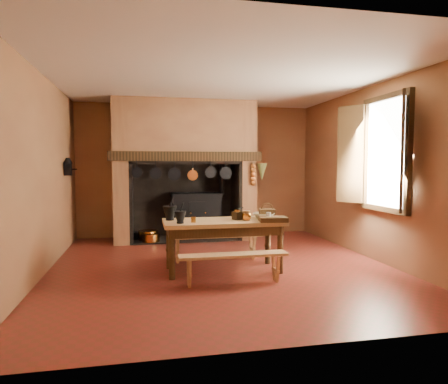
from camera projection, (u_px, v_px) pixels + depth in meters
name	position (u px, v px, depth m)	size (l,w,h in m)	color
floor	(221.00, 266.00, 6.03)	(5.50, 5.50, 0.00)	maroon
ceiling	(221.00, 78.00, 5.83)	(5.50, 5.50, 0.00)	silver
back_wall	(197.00, 171.00, 8.62)	(5.00, 0.02, 2.80)	#8E5F38
wall_left	(41.00, 174.00, 5.43)	(0.02, 5.50, 2.80)	#8E5F38
wall_right	(373.00, 173.00, 6.43)	(0.02, 5.50, 2.80)	#8E5F38
wall_front	(285.00, 181.00, 3.24)	(5.00, 0.02, 2.80)	#8E5F38
chimney_breast	(185.00, 151.00, 8.10)	(2.95, 0.96, 2.80)	#8E5F38
iron_range	(197.00, 214.00, 8.38)	(1.12, 0.55, 1.60)	black
hearth_pans	(148.00, 236.00, 7.98)	(0.51, 0.62, 0.20)	#AF6E28
hanging_pans	(185.00, 173.00, 7.64)	(1.92, 0.29, 0.27)	black
onion_string	(253.00, 175.00, 7.88)	(0.12, 0.10, 0.46)	#AF4F20
herb_bunch	(262.00, 172.00, 7.92)	(0.20, 0.20, 0.35)	brown
window	(379.00, 153.00, 5.99)	(0.39, 1.75, 1.76)	white
wall_coffee_mill	(68.00, 165.00, 6.96)	(0.23, 0.16, 0.31)	black
work_table	(223.00, 228.00, 5.71)	(1.70, 0.76, 0.74)	tan
bench_front	(233.00, 261.00, 5.11)	(1.40, 0.25, 0.39)	tan
bench_back	(216.00, 241.00, 6.35)	(1.50, 0.26, 0.42)	tan
mortar_large	(170.00, 212.00, 5.69)	(0.20, 0.20, 0.34)	black
mortar_small	(180.00, 217.00, 5.38)	(0.17, 0.17, 0.28)	black
coffee_grinder	(237.00, 215.00, 5.75)	(0.17, 0.15, 0.18)	#372311
brass_mug_a	(193.00, 220.00, 5.48)	(0.07, 0.07, 0.08)	#AF6E28
brass_mug_b	(235.00, 216.00, 5.80)	(0.08, 0.08, 0.09)	#AF6E28
mixing_bowl	(264.00, 216.00, 5.91)	(0.32, 0.32, 0.08)	beige
stoneware_crock	(246.00, 215.00, 5.70)	(0.11, 0.11, 0.14)	brown
glass_jar	(269.00, 216.00, 5.64)	(0.07, 0.07, 0.12)	beige
wicker_basket	(267.00, 213.00, 5.97)	(0.26, 0.20, 0.22)	#503518
wooden_tray	(273.00, 219.00, 5.57)	(0.38, 0.27, 0.07)	#372311
brass_cup	(247.00, 217.00, 5.67)	(0.13, 0.13, 0.11)	#AF6E28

